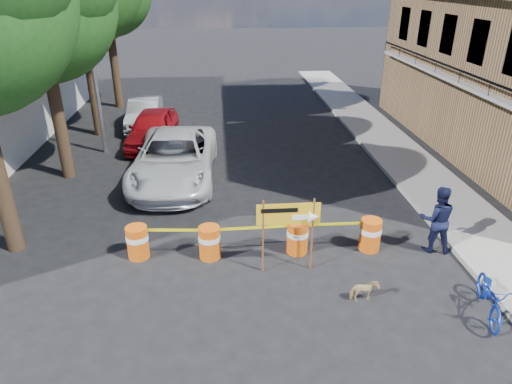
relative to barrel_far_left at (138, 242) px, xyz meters
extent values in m
plane|color=black|center=(3.39, -1.30, -0.47)|extent=(120.00, 120.00, 0.00)
cube|color=gray|center=(9.59, 4.70, -0.40)|extent=(2.40, 40.00, 0.15)
cylinder|color=#332316|center=(-3.41, 5.70, 1.91)|extent=(0.44, 0.44, 4.76)
sphere|color=#1A4F16|center=(-3.41, 5.70, 5.48)|extent=(5.00, 5.00, 5.00)
sphere|color=#1A4F16|center=(-4.16, 6.32, 4.80)|extent=(3.50, 3.50, 3.50)
cylinder|color=#332316|center=(-3.41, 10.70, 2.19)|extent=(0.44, 0.44, 5.32)
cylinder|color=#332316|center=(-3.41, 15.70, 1.99)|extent=(0.44, 0.44, 4.93)
sphere|color=#1A4F16|center=(-4.13, 16.30, 4.98)|extent=(3.36, 3.36, 3.36)
cylinder|color=gray|center=(-2.61, 8.20, 3.53)|extent=(0.16, 0.16, 8.00)
cylinder|color=#DC400C|center=(0.00, 0.00, -0.02)|extent=(0.56, 0.56, 0.90)
cylinder|color=white|center=(0.00, 0.00, 0.13)|extent=(0.58, 0.58, 0.14)
cylinder|color=#DC400C|center=(1.88, -0.16, -0.02)|extent=(0.56, 0.56, 0.90)
cylinder|color=white|center=(1.88, -0.16, 0.13)|extent=(0.58, 0.58, 0.14)
cylinder|color=#DC400C|center=(4.21, -0.10, -0.02)|extent=(0.56, 0.56, 0.90)
cylinder|color=white|center=(4.21, -0.10, 0.13)|extent=(0.58, 0.58, 0.14)
cylinder|color=#DC400C|center=(6.18, -0.12, -0.02)|extent=(0.56, 0.56, 0.90)
cylinder|color=white|center=(6.18, -0.12, 0.13)|extent=(0.58, 0.58, 0.14)
cylinder|color=#592D19|center=(3.21, -0.90, 0.52)|extent=(0.05, 0.05, 1.99)
cylinder|color=#592D19|center=(4.42, -0.90, 0.52)|extent=(0.05, 0.05, 1.99)
cube|color=gold|center=(3.82, -0.90, 1.13)|extent=(1.55, 0.03, 0.55)
cube|color=white|center=(4.13, -0.92, 1.03)|extent=(0.44, 0.01, 0.13)
cone|color=white|center=(4.42, -0.92, 1.03)|extent=(0.24, 0.29, 0.29)
cube|color=black|center=(3.59, -0.92, 1.24)|extent=(0.88, 0.01, 0.11)
imported|color=black|center=(7.89, -0.28, 0.47)|extent=(1.04, 0.89, 1.88)
imported|color=#1637B3|center=(7.98, -2.90, 0.44)|extent=(0.88, 1.10, 1.82)
imported|color=tan|center=(5.39, -2.25, -0.20)|extent=(0.66, 0.36, 0.53)
imported|color=silver|center=(0.59, 5.06, 0.37)|extent=(3.04, 6.17, 1.68)
imported|color=#A30D16|center=(-0.68, 9.02, 0.29)|extent=(2.17, 4.60, 1.52)
imported|color=#B5B6BC|center=(-1.41, 11.72, 0.22)|extent=(1.55, 4.20, 1.37)
camera|label=1|loc=(2.27, -10.42, 6.28)|focal=32.00mm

